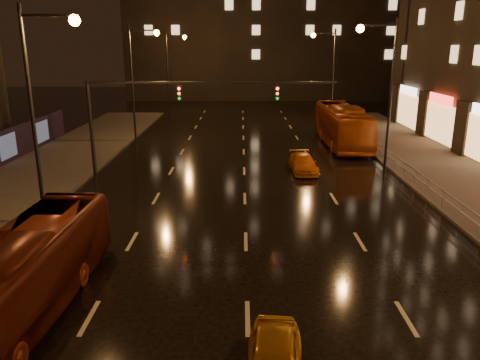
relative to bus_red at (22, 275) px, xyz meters
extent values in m
plane|color=black|center=(7.00, 15.87, -1.41)|extent=(140.00, 140.00, 0.00)
cylinder|color=black|center=(-2.60, 15.87, 1.69)|extent=(0.22, 0.22, 6.20)
cube|color=black|center=(5.00, 15.87, 4.69)|extent=(15.20, 0.14, 0.14)
cube|color=black|center=(3.00, 15.87, 4.04)|extent=(0.32, 0.18, 0.95)
cube|color=black|center=(9.00, 15.87, 4.04)|extent=(0.32, 0.18, 0.95)
sphere|color=#FF1E19|center=(3.00, 15.75, 4.34)|extent=(0.18, 0.18, 0.18)
cylinder|color=#99999E|center=(17.20, 39.87, -0.76)|extent=(0.04, 0.04, 1.00)
cube|color=#99999E|center=(17.20, 13.87, -0.31)|extent=(0.05, 56.00, 0.05)
cube|color=#99999E|center=(17.20, 13.87, -0.71)|extent=(0.05, 56.00, 0.05)
imported|color=#5C1B0D|center=(0.00, 0.00, 0.00)|extent=(2.74, 10.18, 2.81)
imported|color=#A04010|center=(15.43, 26.73, 0.29)|extent=(2.95, 12.21, 3.40)
imported|color=#CF6813|center=(11.00, 17.70, -0.82)|extent=(1.77, 4.08, 1.17)
camera|label=1|loc=(6.79, -13.08, 6.85)|focal=35.00mm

